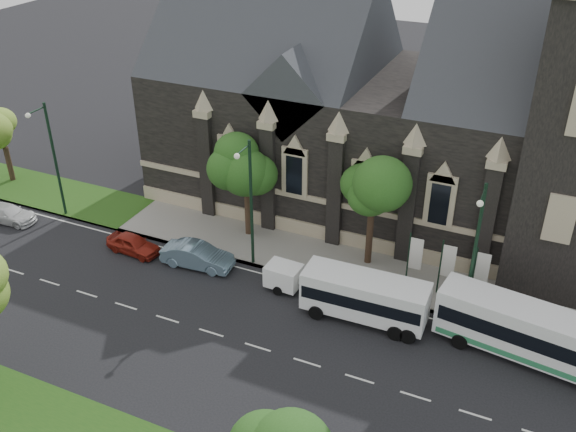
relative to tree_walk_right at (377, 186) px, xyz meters
The scene contains 18 objects.
ground 12.61m from the tree_walk_right, 106.69° to the right, with size 160.00×160.00×0.00m, color black.
sidewalk 6.69m from the tree_walk_right, 159.33° to the right, with size 80.00×5.00×0.15m, color gray.
museum 8.62m from the tree_walk_right, 76.72° to the left, with size 40.00×17.70×29.90m.
tree_walk_right is the anchor object (origin of this frame).
tree_walk_left 9.01m from the tree_walk_right, behind, with size 3.91×3.91×7.64m.
tree_walk_far 31.06m from the tree_walk_right, behind, with size 3.40×3.40×6.28m.
street_lamp_near 7.72m from the tree_walk_right, 28.06° to the right, with size 0.36×1.88×9.00m.
street_lamp_mid 8.10m from the tree_walk_right, 153.35° to the right, with size 0.36×1.88×9.00m.
street_lamp_far 23.50m from the tree_walk_right, behind, with size 0.36×1.88×9.00m.
banner_flag_left 4.92m from the tree_walk_right, 29.10° to the right, with size 0.90×0.10×4.00m.
banner_flag_center 6.36m from the tree_walk_right, 18.64° to the right, with size 0.90×0.10×4.00m.
banner_flag_right 8.05m from the tree_walk_right, 13.60° to the right, with size 0.90×0.10×4.00m.
tour_coach 13.02m from the tree_walk_right, 26.49° to the right, with size 11.28×3.85×3.23m.
shuttle_bus 7.28m from the tree_walk_right, 76.68° to the right, with size 7.40×2.76×2.83m.
box_trailer 8.17m from the tree_walk_right, 129.92° to the right, with size 3.14×1.85×1.66m.
sedan 12.69m from the tree_walk_right, 153.84° to the right, with size 1.70×4.87×1.60m, color #6C899D.
car_far_red 17.12m from the tree_walk_right, 160.19° to the right, with size 1.58×3.92×1.33m, color maroon.
car_far_white 27.62m from the tree_walk_right, 167.52° to the right, with size 1.78×4.38×1.27m, color silver.
Camera 1 is at (12.77, -24.16, 24.21)m, focal length 39.80 mm.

